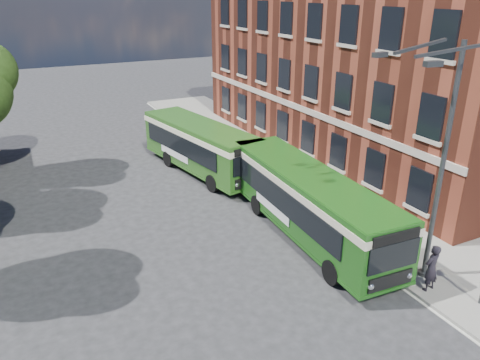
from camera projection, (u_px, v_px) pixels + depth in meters
ground at (283, 286)px, 17.84m from camera, size 120.00×120.00×0.00m
pavement at (314, 181)px, 27.32m from camera, size 6.00×48.00×0.15m
kerb_line at (268, 191)px, 26.09m from camera, size 0.12×48.00×0.01m
brick_office at (373, 46)px, 30.89m from camera, size 12.10×26.00×14.20m
street_lamp at (435, 165)px, 16.36m from camera, size 2.96×2.38×9.00m
bus_front at (308, 198)px, 20.89m from camera, size 3.10×11.41×3.02m
bus_rear at (201, 143)px, 28.23m from camera, size 4.25×10.02×3.02m
pedestrian_a at (431, 268)px, 17.03m from camera, size 0.73×0.53×1.86m
pedestrian_b at (398, 232)px, 19.59m from camera, size 1.05×0.94×1.77m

